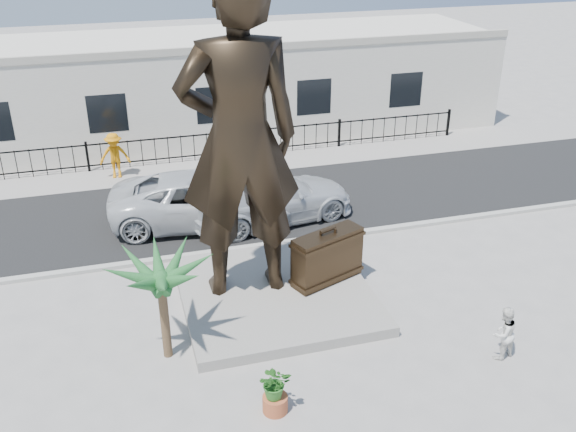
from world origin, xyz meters
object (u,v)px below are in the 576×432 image
suitcase (327,257)px  car_white (203,199)px  statue (239,140)px  tourist (503,333)px

suitcase → car_white: suitcase is taller
car_white → statue: bearing=-167.0°
tourist → car_white: (-5.81, 9.34, 0.18)m
statue → car_white: (-0.36, 4.88, -3.76)m
suitcase → tourist: bearing=-74.5°
statue → car_white: 6.17m
statue → suitcase: size_ratio=4.10×
tourist → car_white: 11.00m
suitcase → tourist: 5.16m
statue → car_white: statue is taller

